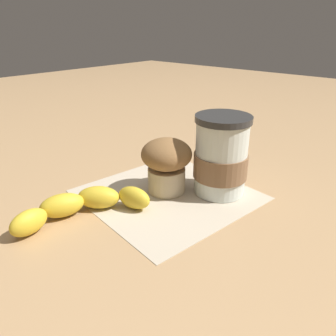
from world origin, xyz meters
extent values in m
plane|color=tan|center=(0.00, 0.00, 0.00)|extent=(3.00, 3.00, 0.00)
cube|color=beige|center=(0.00, 0.00, 0.00)|extent=(0.28, 0.28, 0.00)
cylinder|color=silver|center=(-0.07, 0.06, 0.06)|extent=(0.08, 0.08, 0.12)
cylinder|color=#2D2D2D|center=(-0.07, 0.06, 0.13)|extent=(0.09, 0.09, 0.01)
cylinder|color=#846042|center=(-0.07, 0.06, 0.05)|extent=(0.09, 0.09, 0.04)
cylinder|color=beige|center=(-0.01, -0.01, 0.02)|extent=(0.06, 0.06, 0.04)
ellipsoid|color=olive|center=(-0.01, -0.01, 0.07)|extent=(0.08, 0.08, 0.05)
ellipsoid|color=gold|center=(0.07, -0.01, 0.02)|extent=(0.04, 0.06, 0.03)
ellipsoid|color=gold|center=(0.10, -0.05, 0.02)|extent=(0.07, 0.07, 0.03)
ellipsoid|color=gold|center=(0.15, -0.07, 0.02)|extent=(0.07, 0.06, 0.03)
ellipsoid|color=gold|center=(0.21, -0.07, 0.02)|extent=(0.06, 0.03, 0.03)
camera|label=1|loc=(0.36, 0.32, 0.27)|focal=35.00mm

